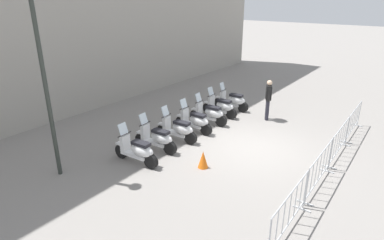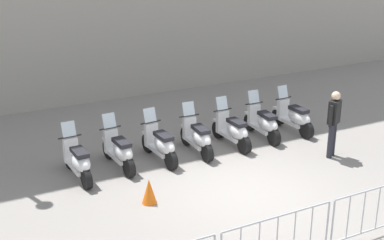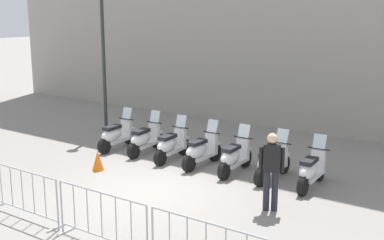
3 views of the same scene
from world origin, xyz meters
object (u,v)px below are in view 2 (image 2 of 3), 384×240
officer_near_row_end (334,120)px  traffic_cone (149,191)px  motorcycle_0 (78,161)px  barrier_segment_2 (377,212)px  motorcycle_5 (263,123)px  motorcycle_1 (119,151)px  motorcycle_2 (161,144)px  motorcycle_4 (233,131)px  motorcycle_3 (198,137)px  motorcycle_6 (294,117)px

officer_near_row_end → traffic_cone: size_ratio=3.15×
motorcycle_0 → barrier_segment_2: (4.61, -4.65, 0.07)m
motorcycle_5 → barrier_segment_2: 5.18m
motorcycle_1 → traffic_cone: (0.09, -1.92, -0.18)m
motorcycle_2 → motorcycle_4: size_ratio=1.00×
motorcycle_2 → officer_near_row_end: size_ratio=1.00×
motorcycle_3 → motorcycle_5: bearing=6.7°
traffic_cone → motorcycle_1: bearing=92.8°
officer_near_row_end → motorcycle_1: bearing=164.5°
motorcycle_0 → motorcycle_3: 3.13m
motorcycle_0 → motorcycle_5: 5.23m
motorcycle_5 → officer_near_row_end: size_ratio=1.00×
motorcycle_4 → motorcycle_5: size_ratio=1.00×
motorcycle_1 → motorcycle_2: bearing=-0.3°
officer_near_row_end → traffic_cone: bearing=-174.4°
motorcycle_1 → motorcycle_6: size_ratio=1.00×
motorcycle_6 → traffic_cone: size_ratio=3.14×
motorcycle_0 → officer_near_row_end: size_ratio=1.00×
motorcycle_2 → barrier_segment_2: (2.52, -4.84, 0.07)m
barrier_segment_2 → motorcycle_4: bearing=95.0°
motorcycle_1 → motorcycle_2: size_ratio=1.00×
motorcycle_1 → motorcycle_0: bearing=-169.2°
motorcycle_0 → barrier_segment_2: 6.55m
motorcycle_1 → barrier_segment_2: 6.02m
motorcycle_1 → officer_near_row_end: 5.36m
motorcycle_1 → motorcycle_2: same height
motorcycle_5 → officer_near_row_end: (0.97, -1.73, 0.53)m
motorcycle_1 → traffic_cone: motorcycle_1 is taller
motorcycle_6 → motorcycle_0: bearing=-174.7°
motorcycle_2 → motorcycle_6: size_ratio=1.00×
motorcycle_6 → officer_near_row_end: 1.89m
barrier_segment_2 → officer_near_row_end: 3.79m
motorcycle_1 → motorcycle_5: size_ratio=1.00×
motorcycle_4 → traffic_cone: bearing=-145.9°
motorcycle_3 → motorcycle_5: (2.08, 0.25, 0.00)m
motorcycle_0 → motorcycle_6: same height
traffic_cone → motorcycle_3: bearing=44.8°
motorcycle_1 → barrier_segment_2: motorcycle_1 is taller
motorcycle_1 → traffic_cone: 1.93m
barrier_segment_2 → motorcycle_6: bearing=72.6°
motorcycle_2 → motorcycle_6: 4.18m
motorcycle_4 → barrier_segment_2: bearing=-85.0°
motorcycle_3 → motorcycle_4: (1.05, 0.08, 0.00)m
motorcycle_0 → motorcycle_5: (5.20, 0.50, 0.00)m
motorcycle_2 → motorcycle_3: 1.04m
motorcycle_3 → motorcycle_4: same height
motorcycle_1 → motorcycle_6: bearing=4.2°
motorcycle_3 → traffic_cone: (-1.99, -1.98, -0.18)m
traffic_cone → officer_near_row_end: bearing=5.6°
motorcycle_5 → motorcycle_4: bearing=-170.8°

